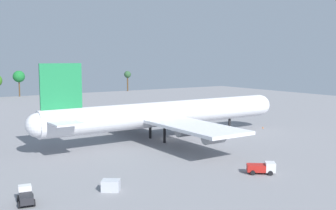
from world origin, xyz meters
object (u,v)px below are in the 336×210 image
(safety_cone_nose, at_px, (263,127))
(cargo_loader, at_px, (35,127))
(pushback_tractor, at_px, (26,196))
(cargo_container_fore, at_px, (111,185))
(cargo_airplane, at_px, (167,114))
(maintenance_van, at_px, (262,168))

(safety_cone_nose, bearing_deg, cargo_loader, 150.62)
(pushback_tractor, relative_size, safety_cone_nose, 8.24)
(cargo_container_fore, relative_size, safety_cone_nose, 6.16)
(cargo_loader, bearing_deg, cargo_airplane, -50.21)
(pushback_tractor, bearing_deg, cargo_loader, 73.38)
(maintenance_van, bearing_deg, cargo_airplane, 85.52)
(pushback_tractor, height_order, safety_cone_nose, pushback_tractor)
(cargo_loader, xyz_separation_m, cargo_container_fore, (-4.50, -58.53, -0.26))
(pushback_tractor, xyz_separation_m, safety_cone_nose, (74.15, 24.63, -0.83))
(cargo_airplane, xyz_separation_m, cargo_loader, (-24.84, 29.82, -5.38))
(cargo_container_fore, distance_m, safety_cone_nose, 67.07)
(cargo_loader, xyz_separation_m, safety_cone_nose, (57.19, -32.19, -0.85))
(cargo_loader, relative_size, safety_cone_nose, 8.32)
(safety_cone_nose, bearing_deg, cargo_container_fore, -156.88)
(cargo_airplane, relative_size, pushback_tractor, 15.43)
(pushback_tractor, distance_m, maintenance_van, 39.88)
(cargo_airplane, height_order, safety_cone_nose, cargo_airplane)
(safety_cone_nose, bearing_deg, maintenance_van, -136.99)
(cargo_container_fore, bearing_deg, cargo_airplane, 44.37)
(cargo_airplane, distance_m, cargo_loader, 39.18)
(safety_cone_nose, bearing_deg, cargo_airplane, 175.81)
(maintenance_van, xyz_separation_m, cargo_loader, (-22.09, 64.93, 0.03))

